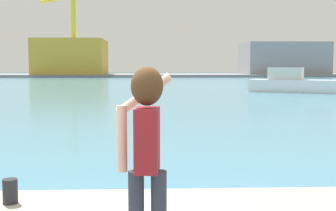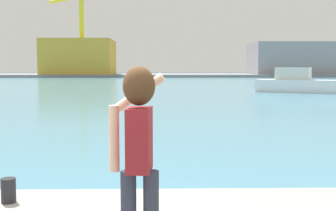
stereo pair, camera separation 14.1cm
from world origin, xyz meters
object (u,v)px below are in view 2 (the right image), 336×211
harbor_bollard (8,190)px  boat_moored (302,84)px  person_photographer (138,143)px  warehouse_left (80,57)px  port_crane (77,25)px  warehouse_right (291,58)px

harbor_bollard → boat_moored: 33.43m
harbor_bollard → boat_moored: size_ratio=0.04×
person_photographer → harbor_bollard: person_photographer is taller
harbor_bollard → person_photographer: bearing=-44.2°
person_photographer → boat_moored: 34.33m
boat_moored → warehouse_left: size_ratio=0.55×
warehouse_left → port_crane: size_ratio=0.87×
person_photographer → port_crane: 88.60m
harbor_bollard → port_crane: 86.73m
warehouse_right → warehouse_left: bearing=-179.2°
boat_moored → warehouse_right: (17.19, 58.85, 3.20)m
person_photographer → warehouse_left: 91.88m
person_photographer → warehouse_left: (-17.00, 90.26, 2.72)m
port_crane → person_photographer: bearing=-79.1°
boat_moored → warehouse_left: bearing=145.0°
boat_moored → warehouse_right: 61.40m
person_photographer → port_crane: port_crane is taller
warehouse_right → port_crane: size_ratio=1.05×
harbor_bollard → port_crane: size_ratio=0.02×
harbor_bollard → port_crane: port_crane is taller
warehouse_left → warehouse_right: (46.40, 0.67, -0.27)m
person_photographer → warehouse_right: (29.41, 90.92, 2.45)m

